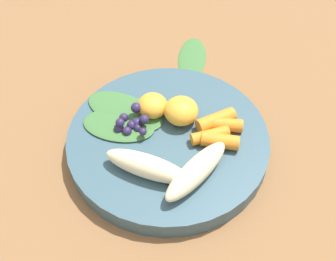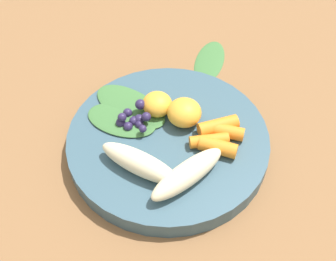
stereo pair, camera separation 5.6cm
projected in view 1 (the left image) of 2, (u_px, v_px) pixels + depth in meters
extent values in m
plane|color=brown|center=(168.00, 148.00, 0.59)|extent=(2.40, 2.40, 0.00)
cylinder|color=#385666|center=(168.00, 142.00, 0.58)|extent=(0.27, 0.27, 0.03)
ellipsoid|color=beige|center=(196.00, 171.00, 0.52)|extent=(0.11, 0.04, 0.03)
ellipsoid|color=beige|center=(147.00, 166.00, 0.52)|extent=(0.07, 0.11, 0.03)
ellipsoid|color=#F4A833|center=(152.00, 106.00, 0.59)|extent=(0.04, 0.04, 0.03)
ellipsoid|color=#F4A833|center=(181.00, 111.00, 0.58)|extent=(0.05, 0.05, 0.04)
cylinder|color=orange|center=(220.00, 141.00, 0.55)|extent=(0.05, 0.05, 0.02)
cylinder|color=orange|center=(210.00, 135.00, 0.56)|extent=(0.05, 0.04, 0.02)
cylinder|color=orange|center=(225.00, 125.00, 0.57)|extent=(0.04, 0.05, 0.02)
cylinder|color=orange|center=(216.00, 120.00, 0.58)|extent=(0.06, 0.03, 0.02)
sphere|color=#2D234C|center=(132.00, 125.00, 0.58)|extent=(0.01, 0.01, 0.01)
sphere|color=#2D234C|center=(138.00, 128.00, 0.57)|extent=(0.01, 0.01, 0.01)
sphere|color=#2D234C|center=(119.00, 128.00, 0.57)|extent=(0.01, 0.01, 0.01)
sphere|color=#2D234C|center=(137.00, 123.00, 0.58)|extent=(0.01, 0.01, 0.01)
sphere|color=#2D234C|center=(136.00, 108.00, 0.58)|extent=(0.01, 0.01, 0.01)
sphere|color=#2D234C|center=(124.00, 118.00, 0.58)|extent=(0.01, 0.01, 0.01)
sphere|color=#2D234C|center=(132.00, 124.00, 0.58)|extent=(0.01, 0.01, 0.01)
sphere|color=#2D234C|center=(143.00, 132.00, 0.56)|extent=(0.01, 0.01, 0.01)
sphere|color=#2D234C|center=(127.00, 131.00, 0.57)|extent=(0.01, 0.01, 0.01)
sphere|color=#2D234C|center=(120.00, 123.00, 0.57)|extent=(0.01, 0.01, 0.01)
sphere|color=#2D234C|center=(144.00, 119.00, 0.57)|extent=(0.01, 0.01, 0.01)
cylinder|color=white|center=(122.00, 116.00, 0.59)|extent=(0.05, 0.05, 0.00)
ellipsoid|color=#3D7038|center=(125.00, 110.00, 0.60)|extent=(0.09, 0.13, 0.00)
ellipsoid|color=#3D7038|center=(119.00, 125.00, 0.58)|extent=(0.10, 0.12, 0.00)
ellipsoid|color=#3D7038|center=(192.00, 57.00, 0.72)|extent=(0.11, 0.11, 0.01)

